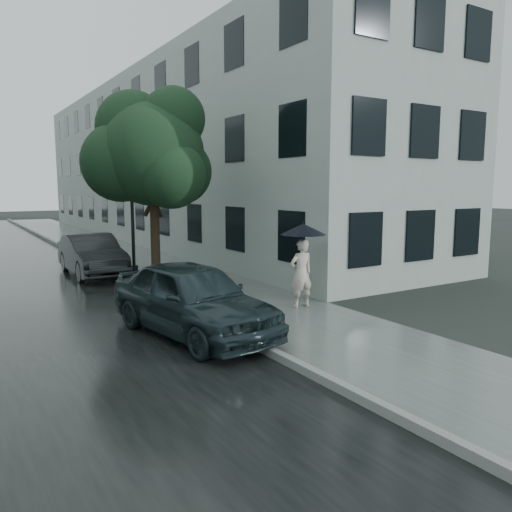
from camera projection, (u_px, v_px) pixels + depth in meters
ground at (301, 327)px, 10.83m from camera, size 120.00×120.00×0.00m
sidewalk at (134, 259)px, 21.05m from camera, size 3.50×60.00×0.01m
kerb_near at (90, 261)px, 20.09m from camera, size 0.15×60.00×0.15m
building_near at (177, 162)px, 29.47m from camera, size 7.02×36.00×9.00m
pedestrian at (301, 273)px, 12.53m from camera, size 0.65×0.45×1.73m
umbrella at (303, 229)px, 12.39m from camera, size 1.49×1.49×1.24m
street_tree at (151, 153)px, 14.97m from camera, size 4.02×3.65×5.99m
lamp_post at (127, 183)px, 17.61m from camera, size 0.85×0.32×5.52m
car_near at (192, 298)px, 10.22m from camera, size 2.40×4.64×1.51m
car_far at (92, 255)px, 17.15m from camera, size 1.49×4.27×1.41m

